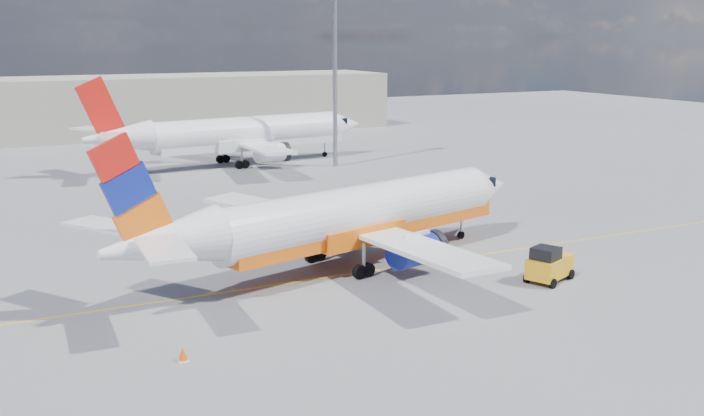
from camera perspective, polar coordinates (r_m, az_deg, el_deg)
name	(u,v)px	position (r m, az deg, el deg)	size (l,w,h in m)	color
ground	(345,293)	(41.76, -0.50, -6.23)	(240.00, 240.00, 0.00)	slate
taxi_line	(322,278)	(44.35, -2.19, -5.11)	(70.00, 0.15, 0.01)	yellow
terminal_main	(141,105)	(113.23, -15.07, 7.22)	(70.00, 14.00, 8.00)	#A59F8E
main_jet	(350,217)	(45.69, -0.17, -0.63)	(30.25, 23.09, 9.14)	white
second_jet	(239,135)	(83.67, -8.20, 5.31)	(32.12, 25.13, 9.72)	white
gse_tug	(549,265)	(44.84, 14.13, -4.01)	(3.25, 2.71, 2.04)	black
traffic_cone	(183,354)	(34.12, -12.20, -10.34)	(0.45, 0.45, 0.63)	white
floodlight_mast	(335,37)	(81.32, -1.27, 12.36)	(1.62, 1.62, 22.22)	gray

